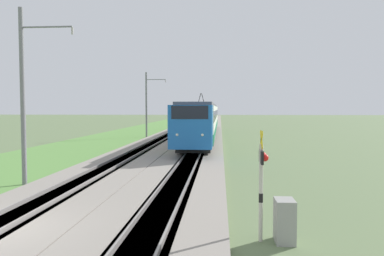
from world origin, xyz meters
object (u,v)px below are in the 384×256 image
(passenger_train, at_px, (204,118))
(equipment_cabinet, at_px, (285,221))
(catenary_mast_mid, at_px, (147,104))
(crossing_signal_far, at_px, (262,175))
(catenary_mast_near, at_px, (24,95))

(passenger_train, height_order, equipment_cabinet, passenger_train)
(passenger_train, xyz_separation_m, catenary_mast_mid, (-0.12, 7.06, 1.72))
(passenger_train, bearing_deg, crossing_signal_far, 4.98)
(passenger_train, bearing_deg, catenary_mast_near, -13.65)
(passenger_train, xyz_separation_m, equipment_cabinet, (-35.46, -3.72, -1.87))
(catenary_mast_near, bearing_deg, passenger_train, -13.65)
(catenary_mast_mid, bearing_deg, catenary_mast_near, 180.00)
(equipment_cabinet, bearing_deg, passenger_train, 5.98)
(passenger_train, distance_m, catenary_mast_mid, 7.27)
(passenger_train, distance_m, catenary_mast_near, 29.98)
(crossing_signal_far, xyz_separation_m, equipment_cabinet, (-0.02, -0.63, -1.26))
(crossing_signal_far, distance_m, equipment_cabinet, 1.41)
(passenger_train, bearing_deg, equipment_cabinet, 5.98)
(catenary_mast_near, height_order, catenary_mast_mid, catenary_mast_near)
(crossing_signal_far, distance_m, catenary_mast_near, 12.22)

